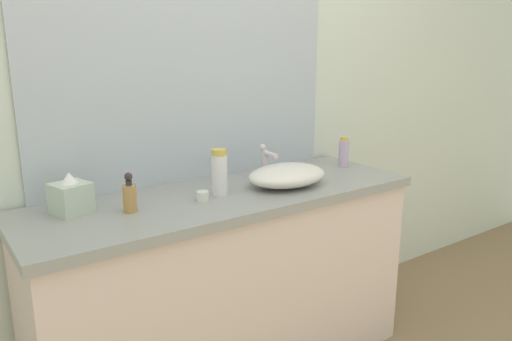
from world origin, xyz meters
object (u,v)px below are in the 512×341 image
(soap_dispenser, at_px, (130,196))
(candle_jar, at_px, (203,196))
(lotion_bottle, at_px, (344,152))
(sink_basin, at_px, (287,175))
(perfume_bottle, at_px, (219,172))
(tissue_box, at_px, (71,196))

(soap_dispenser, xyz_separation_m, candle_jar, (0.28, -0.04, -0.04))
(lotion_bottle, bearing_deg, sink_basin, -166.16)
(candle_jar, bearing_deg, perfume_bottle, 21.12)
(soap_dispenser, distance_m, candle_jar, 0.29)
(perfume_bottle, bearing_deg, tissue_box, 169.08)
(lotion_bottle, distance_m, perfume_bottle, 0.77)
(lotion_bottle, bearing_deg, perfume_bottle, -175.77)
(sink_basin, xyz_separation_m, perfume_bottle, (-0.31, 0.06, 0.05))
(sink_basin, distance_m, lotion_bottle, 0.47)
(sink_basin, height_order, lotion_bottle, lotion_bottle)
(perfume_bottle, xyz_separation_m, tissue_box, (-0.57, 0.11, -0.03))
(sink_basin, height_order, candle_jar, sink_basin)
(perfume_bottle, distance_m, candle_jar, 0.13)
(soap_dispenser, height_order, lotion_bottle, lotion_bottle)
(perfume_bottle, xyz_separation_m, candle_jar, (-0.10, -0.04, -0.07))
(candle_jar, bearing_deg, sink_basin, -2.21)
(tissue_box, xyz_separation_m, candle_jar, (0.46, -0.15, -0.04))
(soap_dispenser, bearing_deg, sink_basin, -4.75)
(perfume_bottle, bearing_deg, soap_dispenser, 179.66)
(sink_basin, distance_m, soap_dispenser, 0.70)
(sink_basin, relative_size, perfume_bottle, 1.94)
(sink_basin, relative_size, candle_jar, 7.52)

